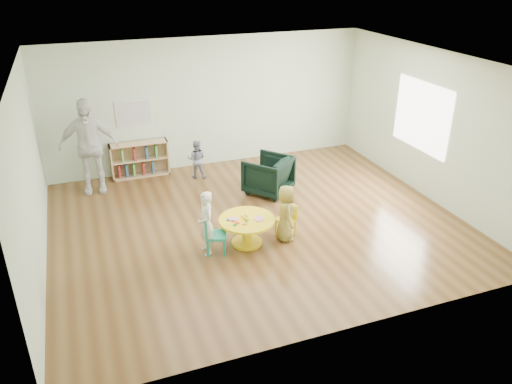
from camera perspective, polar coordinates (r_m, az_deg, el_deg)
room at (r=8.12m, az=0.19°, el=8.24°), size 7.10×7.00×2.80m
activity_table at (r=8.11m, az=-1.06°, el=-3.96°), size 0.91×0.91×0.50m
kid_chair_left at (r=7.90m, az=-4.95°, el=-4.81°), size 0.41×0.41×0.61m
kid_chair_right at (r=8.41m, az=3.61°, el=-3.02°), size 0.37×0.37×0.55m
bookshelf at (r=10.92m, az=-13.22°, el=3.67°), size 1.20×0.30×0.75m
alphabet_poster at (r=10.72m, az=-13.78°, el=8.79°), size 0.74×0.01×0.54m
armchair at (r=9.84m, az=1.41°, el=1.95°), size 1.14×1.14×0.75m
child_left at (r=7.80m, az=-5.73°, el=-3.58°), size 0.27×0.40×1.05m
child_right at (r=8.17m, az=3.41°, el=-2.42°), size 0.38×0.52×0.97m
toddler at (r=10.57m, az=-6.79°, el=3.75°), size 0.50×0.45×0.83m
adult_caretaker at (r=10.22m, az=-18.59°, el=4.98°), size 1.15×0.55×1.90m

